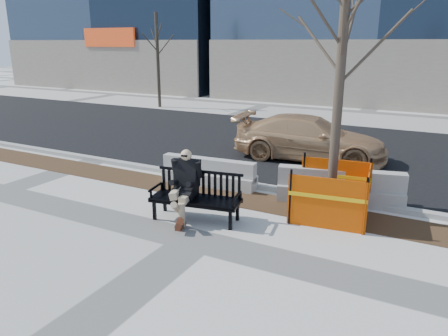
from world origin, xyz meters
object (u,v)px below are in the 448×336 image
at_px(bench, 196,220).
at_px(sedan, 308,159).
at_px(jersey_barrier_right, 339,203).
at_px(seated_man, 186,217).
at_px(tree_fence, 329,215).
at_px(jersey_barrier_left, 209,185).

bearing_deg(bench, sedan, 73.90).
relative_size(bench, sedan, 0.41).
bearing_deg(jersey_barrier_right, bench, -148.80).
distance_m(bench, seated_man, 0.28).
bearing_deg(tree_fence, seated_man, -150.08).
relative_size(bench, jersey_barrier_left, 0.75).
bearing_deg(seated_man, sedan, 71.40).
xyz_separation_m(jersey_barrier_left, jersey_barrier_right, (3.56, 0.34, 0.00)).
relative_size(tree_fence, sedan, 1.23).
relative_size(bench, tree_fence, 0.33).
height_order(seated_man, jersey_barrier_left, seated_man).
relative_size(bench, jersey_barrier_right, 0.68).
height_order(sedan, jersey_barrier_right, sedan).
xyz_separation_m(bench, sedan, (0.69, 6.26, 0.00)).
xyz_separation_m(bench, jersey_barrier_right, (2.60, 2.59, 0.00)).
height_order(bench, sedan, sedan).
relative_size(tree_fence, jersey_barrier_left, 2.28).
xyz_separation_m(bench, jersey_barrier_left, (-0.96, 2.25, 0.00)).
bearing_deg(jersey_barrier_right, seated_man, -151.78).
height_order(sedan, jersey_barrier_left, sedan).
bearing_deg(sedan, jersey_barrier_left, 151.99).
relative_size(sedan, jersey_barrier_left, 1.86).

